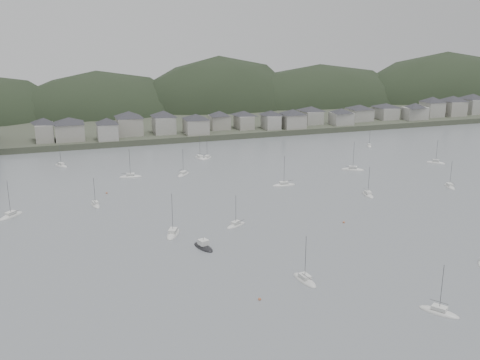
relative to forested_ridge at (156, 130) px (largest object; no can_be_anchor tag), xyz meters
name	(u,v)px	position (x,y,z in m)	size (l,w,h in m)	color
ground	(345,291)	(-4.83, -269.40, 11.28)	(900.00, 900.00, 0.00)	slate
far_shore_land	(143,107)	(-4.83, 25.60, 12.78)	(900.00, 250.00, 3.00)	#383D2D
forested_ridge	(156,130)	(0.00, 0.00, 0.00)	(851.55, 103.94, 102.57)	black
waterfront_town	(265,117)	(45.75, -86.06, 19.95)	(451.48, 28.46, 12.92)	#9E9D90
moored_fleet	(226,199)	(-10.55, -196.64, 11.46)	(214.13, 163.37, 13.17)	silver
motor_launch_far	(203,247)	(-28.84, -235.08, 11.57)	(5.28, 8.80, 3.97)	black
mooring_buoys	(225,256)	(-25.10, -242.56, 11.43)	(118.60, 105.80, 0.70)	#B2603B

